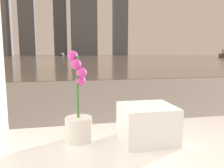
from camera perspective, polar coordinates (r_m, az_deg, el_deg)
potted_orchid at (r=0.98m, az=-8.75°, el=-8.50°), size 0.12×0.12×0.40m
towel_stack at (r=0.99m, az=9.13°, el=-10.06°), size 0.23×0.21×0.16m
harbor_water at (r=62.13m, az=-11.06°, el=6.98°), size 180.00×110.00×0.01m
harbor_boat_0 at (r=83.43m, az=-12.88°, el=7.42°), size 1.68×3.27×1.17m
skyline_tower_1 at (r=124.25m, az=-27.06°, el=17.77°), size 6.73×11.03×47.82m
skyline_tower_3 at (r=120.94m, az=-13.52°, el=20.02°), size 6.37×8.96×53.28m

